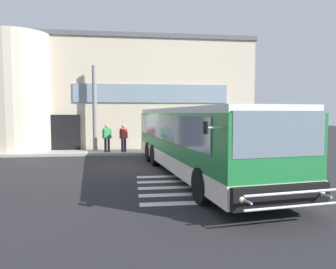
{
  "coord_description": "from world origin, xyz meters",
  "views": [
    {
      "loc": [
        -0.41,
        -14.13,
        2.49
      ],
      "look_at": [
        1.31,
        -0.1,
        1.5
      ],
      "focal_mm": 32.43,
      "sensor_mm": 36.0,
      "label": 1
    }
  ],
  "objects_px": {
    "entry_support_column": "(95,108)",
    "bus_main_foreground": "(196,142)",
    "passenger_near_column": "(107,136)",
    "passenger_by_doorway": "(124,136)"
  },
  "relations": [
    {
      "from": "entry_support_column",
      "to": "bus_main_foreground",
      "type": "xyz_separation_m",
      "value": [
        4.85,
        -7.52,
        -1.47
      ]
    },
    {
      "from": "entry_support_column",
      "to": "passenger_near_column",
      "type": "bearing_deg",
      "value": -45.25
    },
    {
      "from": "entry_support_column",
      "to": "passenger_by_doorway",
      "type": "relative_size",
      "value": 3.18
    },
    {
      "from": "passenger_near_column",
      "to": "entry_support_column",
      "type": "bearing_deg",
      "value": 134.75
    },
    {
      "from": "entry_support_column",
      "to": "passenger_near_column",
      "type": "relative_size",
      "value": 3.18
    },
    {
      "from": "bus_main_foreground",
      "to": "passenger_near_column",
      "type": "relative_size",
      "value": 7.19
    },
    {
      "from": "entry_support_column",
      "to": "bus_main_foreground",
      "type": "height_order",
      "value": "entry_support_column"
    },
    {
      "from": "bus_main_foreground",
      "to": "passenger_near_column",
      "type": "bearing_deg",
      "value": 121.14
    },
    {
      "from": "passenger_by_doorway",
      "to": "entry_support_column",
      "type": "bearing_deg",
      "value": 152.55
    },
    {
      "from": "entry_support_column",
      "to": "bus_main_foreground",
      "type": "bearing_deg",
      "value": -57.17
    }
  ]
}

